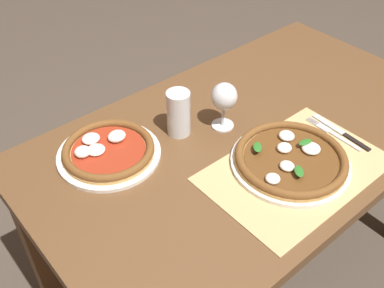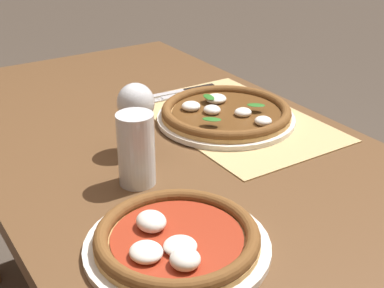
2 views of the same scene
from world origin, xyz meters
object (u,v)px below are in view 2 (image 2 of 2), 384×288
at_px(wine_glass, 136,106).
at_px(knife, 180,91).
at_px(pint_glass, 136,151).
at_px(pizza_far, 176,240).
at_px(pizza_near, 226,113).
at_px(fork, 181,95).

distance_m(wine_glass, knife, 0.38).
xyz_separation_m(pint_glass, knife, (0.38, -0.33, -0.06)).
xyz_separation_m(pizza_far, knife, (0.60, -0.38, -0.01)).
bearing_deg(pizza_near, pizza_far, 135.37).
bearing_deg(fork, pizza_far, 147.71).
bearing_deg(pizza_near, fork, 0.81).
xyz_separation_m(pizza_near, pint_glass, (-0.15, 0.32, 0.05)).
height_order(pint_glass, fork, pint_glass).
height_order(pizza_near, pint_glass, pint_glass).
height_order(pizza_far, fork, pizza_far).
bearing_deg(knife, pizza_near, 177.92).
bearing_deg(pint_glass, fork, -42.01).
xyz_separation_m(wine_glass, knife, (0.25, -0.26, -0.10)).
distance_m(pizza_near, pizza_far, 0.52).
height_order(wine_glass, fork, wine_glass).
height_order(pizza_near, fork, pizza_near).
relative_size(pizza_far, fork, 1.50).
relative_size(pint_glass, knife, 0.67).
xyz_separation_m(pizza_far, wine_glass, (0.35, -0.11, 0.09)).
relative_size(pizza_near, knife, 1.57).
height_order(wine_glass, pint_glass, wine_glass).
height_order(pint_glass, knife, pint_glass).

